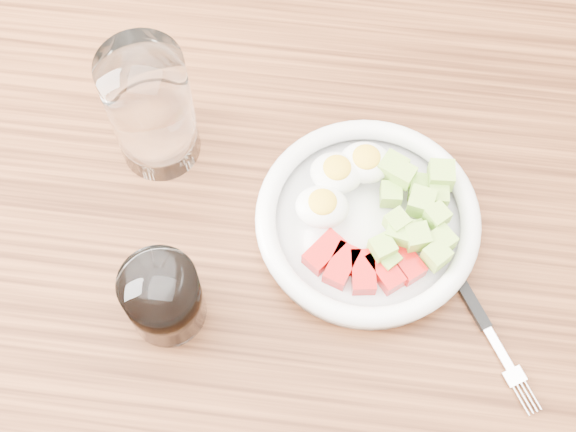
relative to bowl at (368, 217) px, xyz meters
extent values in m
plane|color=brown|center=(-0.08, -0.02, -0.79)|extent=(4.00, 4.00, 0.00)
cube|color=brown|center=(-0.08, -0.02, -0.04)|extent=(1.50, 0.90, 0.04)
cylinder|color=white|center=(0.00, 0.00, -0.02)|extent=(0.24, 0.24, 0.01)
torus|color=white|center=(0.00, 0.00, 0.00)|extent=(0.25, 0.25, 0.02)
cube|color=red|center=(-0.04, -0.05, 0.00)|extent=(0.05, 0.05, 0.02)
cube|color=red|center=(-0.02, -0.06, 0.00)|extent=(0.04, 0.05, 0.02)
cube|color=red|center=(0.00, -0.07, 0.00)|extent=(0.03, 0.05, 0.02)
cube|color=red|center=(0.02, -0.06, 0.00)|extent=(0.05, 0.05, 0.02)
cube|color=red|center=(0.04, -0.05, 0.00)|extent=(0.05, 0.05, 0.02)
ellipsoid|color=white|center=(-0.04, 0.04, 0.01)|extent=(0.06, 0.05, 0.03)
ellipsoid|color=yellow|center=(-0.04, 0.04, 0.03)|extent=(0.03, 0.03, 0.01)
ellipsoid|color=white|center=(-0.01, 0.06, 0.01)|extent=(0.06, 0.05, 0.03)
ellipsoid|color=yellow|center=(-0.01, 0.06, 0.03)|extent=(0.03, 0.03, 0.01)
ellipsoid|color=white|center=(-0.05, 0.00, 0.01)|extent=(0.06, 0.05, 0.03)
ellipsoid|color=yellow|center=(-0.05, 0.00, 0.03)|extent=(0.03, 0.03, 0.01)
cube|color=#A0C54C|center=(0.07, 0.05, 0.02)|extent=(0.03, 0.03, 0.03)
cube|color=#A0C54C|center=(0.02, 0.03, 0.01)|extent=(0.02, 0.02, 0.02)
cube|color=#A0C54C|center=(0.06, 0.01, 0.01)|extent=(0.03, 0.03, 0.02)
cube|color=#A0C54C|center=(0.03, -0.01, 0.02)|extent=(0.03, 0.03, 0.02)
cube|color=#A0C54C|center=(0.05, -0.02, 0.01)|extent=(0.03, 0.03, 0.02)
cube|color=#A0C54C|center=(0.07, 0.03, 0.02)|extent=(0.02, 0.02, 0.02)
cube|color=#A0C54C|center=(0.05, 0.02, 0.02)|extent=(0.03, 0.03, 0.03)
cube|color=#A0C54C|center=(0.07, 0.00, 0.02)|extent=(0.03, 0.03, 0.02)
cube|color=#A0C54C|center=(0.03, 0.04, 0.02)|extent=(0.03, 0.03, 0.02)
cube|color=#A0C54C|center=(0.02, 0.06, 0.02)|extent=(0.04, 0.04, 0.03)
cube|color=#A0C54C|center=(0.05, -0.03, 0.02)|extent=(0.03, 0.03, 0.02)
cube|color=#A0C54C|center=(0.07, -0.04, 0.02)|extent=(0.03, 0.03, 0.02)
cube|color=#A0C54C|center=(0.05, 0.04, 0.01)|extent=(0.03, 0.03, 0.02)
cube|color=#A0C54C|center=(0.03, -0.05, 0.01)|extent=(0.03, 0.03, 0.02)
cube|color=#A0C54C|center=(0.08, -0.03, 0.02)|extent=(0.03, 0.03, 0.02)
cube|color=#A0C54C|center=(0.03, -0.02, 0.02)|extent=(0.03, 0.03, 0.03)
cube|color=#A0C54C|center=(0.02, -0.04, 0.02)|extent=(0.03, 0.03, 0.02)
cube|color=black|center=(0.11, -0.07, -0.02)|extent=(0.06, 0.08, 0.01)
cube|color=silver|center=(0.15, -0.13, -0.02)|extent=(0.04, 0.05, 0.00)
cube|color=silver|center=(0.17, -0.15, -0.02)|extent=(0.03, 0.03, 0.00)
cylinder|color=silver|center=(0.17, -0.18, -0.02)|extent=(0.02, 0.03, 0.00)
cylinder|color=silver|center=(0.18, -0.17, -0.02)|extent=(0.02, 0.03, 0.00)
cylinder|color=silver|center=(0.18, -0.17, -0.02)|extent=(0.02, 0.03, 0.00)
cylinder|color=silver|center=(0.18, -0.17, -0.02)|extent=(0.02, 0.03, 0.00)
cylinder|color=white|center=(-0.25, 0.07, 0.06)|extent=(0.09, 0.09, 0.16)
cylinder|color=white|center=(-0.20, -0.13, 0.02)|extent=(0.08, 0.08, 0.09)
cylinder|color=black|center=(-0.20, -0.13, 0.02)|extent=(0.07, 0.07, 0.08)
camera|label=1|loc=(-0.04, -0.37, 0.80)|focal=50.00mm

